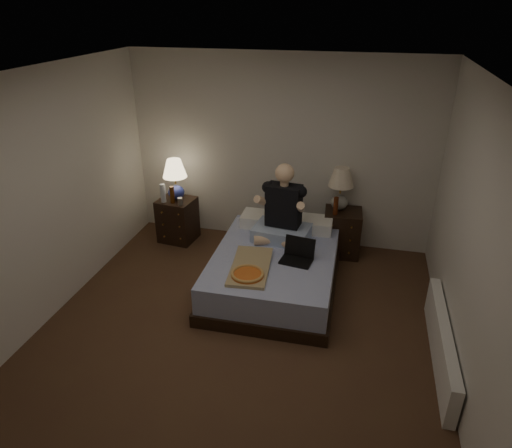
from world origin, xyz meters
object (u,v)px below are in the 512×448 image
(bed, at_px, (274,270))
(pizza_box, at_px, (248,275))
(beer_bottle_right, at_px, (336,206))
(laptop, at_px, (297,252))
(nightstand_left, at_px, (178,220))
(radiator, at_px, (441,343))
(person, at_px, (283,203))
(lamp_right, at_px, (340,189))
(soda_can, at_px, (180,201))
(water_bottle, at_px, (163,193))
(beer_bottle_left, at_px, (172,195))
(lamp_left, at_px, (175,180))
(nightstand_right, at_px, (342,233))

(bed, bearing_deg, pizza_box, -107.45)
(beer_bottle_right, height_order, laptop, beer_bottle_right)
(nightstand_left, height_order, radiator, nightstand_left)
(person, height_order, pizza_box, person)
(lamp_right, xyz_separation_m, soda_can, (-2.04, -0.35, -0.24))
(water_bottle, relative_size, beer_bottle_right, 1.09)
(bed, height_order, person, person)
(bed, distance_m, soda_can, 1.64)
(bed, relative_size, water_bottle, 7.22)
(nightstand_left, distance_m, beer_bottle_right, 2.18)
(lamp_right, distance_m, beer_bottle_left, 2.20)
(beer_bottle_left, xyz_separation_m, radiator, (3.28, -1.58, -0.52))
(lamp_right, distance_m, person, 0.92)
(bed, xyz_separation_m, lamp_left, (-1.54, 0.88, 0.66))
(water_bottle, height_order, beer_bottle_left, water_bottle)
(nightstand_right, bearing_deg, beer_bottle_left, -177.42)
(bed, relative_size, lamp_right, 3.22)
(lamp_left, bearing_deg, water_bottle, -134.39)
(lamp_right, distance_m, radiator, 2.29)
(soda_can, relative_size, person, 0.11)
(lamp_left, xyz_separation_m, beer_bottle_left, (-0.00, -0.13, -0.17))
(lamp_right, distance_m, beer_bottle_right, 0.24)
(bed, xyz_separation_m, nightstand_left, (-1.54, 0.85, 0.08))
(soda_can, bearing_deg, bed, -26.37)
(beer_bottle_right, distance_m, pizza_box, 1.65)
(water_bottle, relative_size, pizza_box, 0.33)
(lamp_right, xyz_separation_m, laptop, (-0.36, -1.17, -0.32))
(soda_can, bearing_deg, nightstand_left, 129.52)
(person, distance_m, pizza_box, 1.04)
(beer_bottle_right, xyz_separation_m, radiator, (1.14, -1.71, -0.52))
(soda_can, bearing_deg, nightstand_right, 7.73)
(lamp_right, relative_size, laptop, 1.65)
(bed, relative_size, person, 1.94)
(bed, bearing_deg, beer_bottle_left, 153.41)
(water_bottle, distance_m, laptop, 2.13)
(pizza_box, bearing_deg, lamp_right, 58.67)
(lamp_left, height_order, pizza_box, lamp_left)
(nightstand_left, xyz_separation_m, soda_can, (0.13, -0.15, 0.35))
(lamp_right, xyz_separation_m, beer_bottle_left, (-2.17, -0.30, -0.17))
(lamp_left, bearing_deg, radiator, -27.68)
(nightstand_right, xyz_separation_m, radiator, (1.04, -1.82, -0.10))
(beer_bottle_left, distance_m, beer_bottle_right, 2.14)
(nightstand_right, distance_m, beer_bottle_left, 2.29)
(laptop, relative_size, radiator, 0.21)
(bed, relative_size, pizza_box, 2.37)
(person, bearing_deg, nightstand_left, 169.59)
(bed, distance_m, pizza_box, 0.65)
(nightstand_right, bearing_deg, lamp_right, 136.14)
(water_bottle, bearing_deg, nightstand_right, 5.83)
(water_bottle, relative_size, radiator, 0.16)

